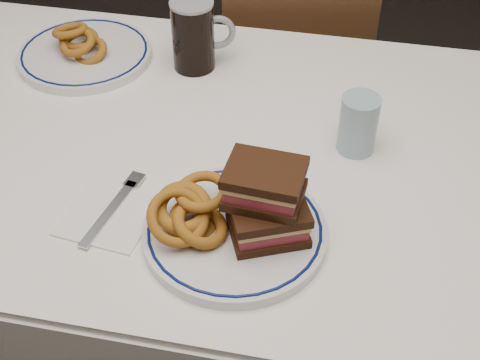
% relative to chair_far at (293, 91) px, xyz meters
% --- Properties ---
extents(dining_table, '(1.27, 0.87, 0.75)m').
position_rel_chair_far_xyz_m(dining_table, '(-0.12, -0.64, 0.20)').
color(dining_table, white).
rests_on(dining_table, floor).
extents(chair_far, '(0.43, 0.43, 0.82)m').
position_rel_chair_far_xyz_m(chair_far, '(0.00, 0.00, 0.00)').
color(chair_far, '#4D2D19').
rests_on(chair_far, floor).
extents(main_plate, '(0.29, 0.29, 0.02)m').
position_rel_chair_far_xyz_m(main_plate, '(0.01, -0.86, 0.32)').
color(main_plate, silver).
rests_on(main_plate, dining_table).
extents(reuben_sandwich, '(0.14, 0.13, 0.12)m').
position_rel_chair_far_xyz_m(reuben_sandwich, '(0.06, -0.85, 0.38)').
color(reuben_sandwich, black).
rests_on(reuben_sandwich, main_plate).
extents(onion_rings_main, '(0.13, 0.14, 0.10)m').
position_rel_chair_far_xyz_m(onion_rings_main, '(-0.05, -0.87, 0.36)').
color(onion_rings_main, brown).
rests_on(onion_rings_main, main_plate).
extents(ketchup_ramekin, '(0.06, 0.06, 0.04)m').
position_rel_chair_far_xyz_m(ketchup_ramekin, '(0.01, -0.78, 0.34)').
color(ketchup_ramekin, silver).
rests_on(ketchup_ramekin, main_plate).
extents(beer_mug, '(0.13, 0.09, 0.15)m').
position_rel_chair_far_xyz_m(beer_mug, '(-0.17, -0.39, 0.38)').
color(beer_mug, black).
rests_on(beer_mug, dining_table).
extents(water_glass, '(0.07, 0.07, 0.11)m').
position_rel_chair_far_xyz_m(water_glass, '(0.18, -0.60, 0.36)').
color(water_glass, '#91ADBC').
rests_on(water_glass, dining_table).
extents(far_plate, '(0.29, 0.29, 0.02)m').
position_rel_chair_far_xyz_m(far_plate, '(-0.41, -0.41, 0.32)').
color(far_plate, silver).
rests_on(far_plate, dining_table).
extents(onion_rings_far, '(0.13, 0.12, 0.08)m').
position_rel_chair_far_xyz_m(onion_rings_far, '(-0.42, -0.41, 0.35)').
color(onion_rings_far, brown).
rests_on(onion_rings_far, far_plate).
extents(napkin_fork, '(0.16, 0.19, 0.01)m').
position_rel_chair_far_xyz_m(napkin_fork, '(-0.20, -0.85, 0.31)').
color(napkin_fork, white).
rests_on(napkin_fork, dining_table).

